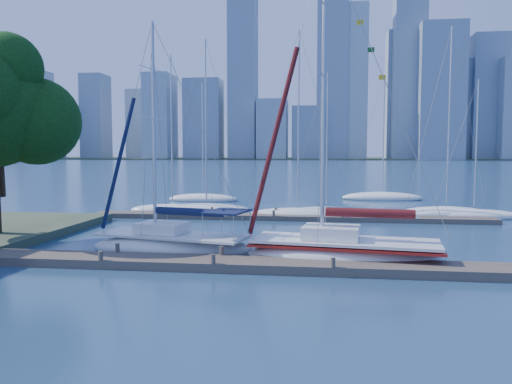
# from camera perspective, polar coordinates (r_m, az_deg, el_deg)

# --- Properties ---
(ground) EXTENTS (700.00, 700.00, 0.00)m
(ground) POSITION_cam_1_polar(r_m,az_deg,el_deg) (22.28, -4.40, -8.66)
(ground) COLOR navy
(ground) RESTS_ON ground
(near_dock) EXTENTS (26.00, 2.00, 0.40)m
(near_dock) POSITION_cam_1_polar(r_m,az_deg,el_deg) (22.23, -4.41, -8.15)
(near_dock) COLOR #493F36
(near_dock) RESTS_ON ground
(far_dock) EXTENTS (30.00, 1.80, 0.36)m
(far_dock) POSITION_cam_1_polar(r_m,az_deg,el_deg) (37.61, 3.66, -2.90)
(far_dock) COLOR #493F36
(far_dock) RESTS_ON ground
(far_shore) EXTENTS (800.00, 100.00, 1.50)m
(far_shore) POSITION_cam_1_polar(r_m,az_deg,el_deg) (341.27, 6.83, 3.78)
(far_shore) COLOR #38472D
(far_shore) RESTS_ON ground
(sailboat_navy) EXTENTS (8.73, 4.43, 12.11)m
(sailboat_navy) POSITION_cam_1_polar(r_m,az_deg,el_deg) (25.53, -9.54, -4.87)
(sailboat_navy) COLOR white
(sailboat_navy) RESTS_ON ground
(sailboat_maroon) EXTENTS (9.41, 4.15, 15.29)m
(sailboat_maroon) POSITION_cam_1_polar(r_m,az_deg,el_deg) (23.41, 10.08, -5.17)
(sailboat_maroon) COLOR white
(sailboat_maroon) RESTS_ON ground
(bg_boat_0) EXTENTS (7.52, 3.08, 13.34)m
(bg_boat_0) POSITION_cam_1_polar(r_m,az_deg,el_deg) (42.31, -9.50, -2.00)
(bg_boat_0) COLOR white
(bg_boat_0) RESTS_ON ground
(bg_boat_1) EXTENTS (7.93, 4.34, 14.61)m
(bg_boat_1) POSITION_cam_1_polar(r_m,az_deg,el_deg) (41.80, -5.67, -2.00)
(bg_boat_1) COLOR white
(bg_boat_1) RESTS_ON ground
(bg_boat_2) EXTENTS (7.81, 3.16, 14.63)m
(bg_boat_2) POSITION_cam_1_polar(r_m,az_deg,el_deg) (38.76, 4.81, -2.53)
(bg_boat_2) COLOR white
(bg_boat_2) RESTS_ON ground
(bg_boat_3) EXTENTS (6.87, 3.53, 11.61)m
(bg_boat_3) POSITION_cam_1_polar(r_m,az_deg,el_deg) (40.49, 8.03, -2.31)
(bg_boat_3) COLOR white
(bg_boat_3) RESTS_ON ground
(bg_boat_4) EXTENTS (7.58, 5.19, 14.99)m
(bg_boat_4) POSITION_cam_1_polar(r_m,az_deg,el_deg) (41.75, 20.92, -2.27)
(bg_boat_4) COLOR white
(bg_boat_4) RESTS_ON ground
(bg_boat_5) EXTENTS (7.63, 4.87, 10.87)m
(bg_boat_5) POSITION_cam_1_polar(r_m,az_deg,el_deg) (41.87, 23.64, -2.44)
(bg_boat_5) COLOR white
(bg_boat_5) RESTS_ON ground
(bg_boat_6) EXTENTS (7.61, 3.84, 12.40)m
(bg_boat_6) POSITION_cam_1_polar(r_m,az_deg,el_deg) (51.78, -6.05, -0.74)
(bg_boat_6) COLOR white
(bg_boat_6) RESTS_ON ground
(bg_boat_7) EXTENTS (8.71, 5.67, 13.15)m
(bg_boat_7) POSITION_cam_1_polar(r_m,az_deg,el_deg) (54.40, 14.23, -0.58)
(bg_boat_7) COLOR white
(bg_boat_7) RESTS_ON ground
(skyline) EXTENTS (503.19, 51.31, 107.21)m
(skyline) POSITION_cam_1_polar(r_m,az_deg,el_deg) (313.80, 11.97, 10.25)
(skyline) COLOR #818FA7
(skyline) RESTS_ON ground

